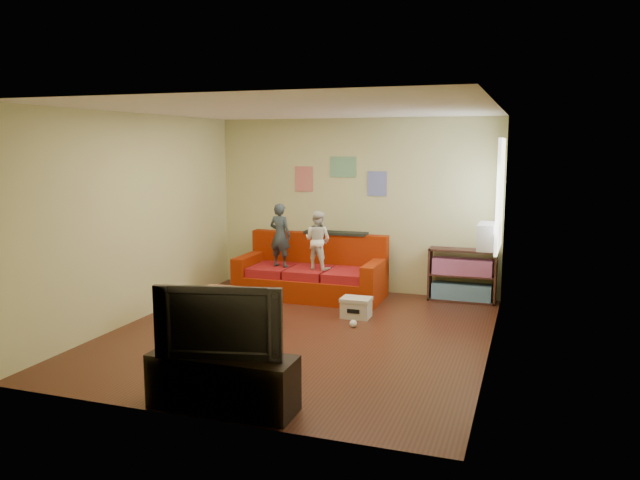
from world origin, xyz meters
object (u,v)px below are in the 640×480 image
(sofa, at_px, (312,275))
(child_a, at_px, (280,235))
(television, at_px, (221,320))
(child_b, at_px, (318,240))
(tv_stand, at_px, (223,382))
(file_box, at_px, (356,307))
(bookshelf, at_px, (462,278))
(coffee_table, at_px, (235,296))

(sofa, bearing_deg, child_a, -158.84)
(sofa, xyz_separation_m, television, (0.65, -4.14, 0.48))
(child_a, xyz_separation_m, child_b, (0.60, 0.00, -0.05))
(sofa, height_order, child_a, child_a)
(tv_stand, bearing_deg, child_b, 96.55)
(file_box, bearing_deg, child_b, 136.57)
(bookshelf, xyz_separation_m, file_box, (-1.24, -1.36, -0.21))
(sofa, distance_m, file_box, 1.36)
(child_a, xyz_separation_m, television, (1.10, -3.96, -0.14))
(child_a, bearing_deg, bookshelf, -157.19)
(tv_stand, bearing_deg, sofa, 98.25)
(file_box, bearing_deg, sofa, 135.48)
(bookshelf, relative_size, television, 0.89)
(bookshelf, relative_size, tv_stand, 0.75)
(child_b, distance_m, bookshelf, 2.20)
(sofa, bearing_deg, television, -81.09)
(tv_stand, height_order, television, television)
(file_box, relative_size, television, 0.36)
(child_b, relative_size, bookshelf, 0.89)
(sofa, height_order, bookshelf, sofa)
(sofa, bearing_deg, coffee_table, -101.72)
(file_box, bearing_deg, coffee_table, -146.35)
(bookshelf, xyz_separation_m, television, (-1.55, -4.55, 0.46))
(television, bearing_deg, tv_stand, 0.00)
(child_a, xyz_separation_m, tv_stand, (1.10, -3.96, -0.70))
(child_b, xyz_separation_m, bookshelf, (2.05, 0.59, -0.55))
(sofa, bearing_deg, tv_stand, -81.09)
(coffee_table, relative_size, television, 0.92)
(sofa, relative_size, coffee_table, 2.16)
(child_a, relative_size, bookshelf, 0.99)
(child_a, height_order, coffee_table, child_a)
(coffee_table, bearing_deg, bookshelf, 41.16)
(bookshelf, bearing_deg, sofa, -169.32)
(sofa, relative_size, child_a, 2.28)
(sofa, relative_size, bookshelf, 2.25)
(bookshelf, bearing_deg, coffee_table, -138.84)
(child_a, bearing_deg, television, 115.79)
(sofa, distance_m, child_b, 0.62)
(sofa, xyz_separation_m, bookshelf, (2.20, 0.41, 0.02))
(bookshelf, bearing_deg, tv_stand, -108.80)
(child_b, xyz_separation_m, file_box, (0.81, -0.77, -0.76))
(sofa, xyz_separation_m, child_a, (-0.45, -0.18, 0.62))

